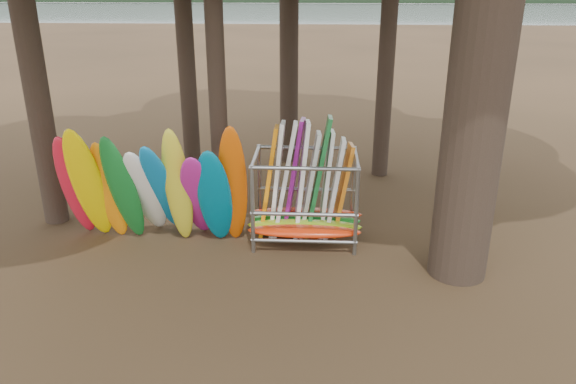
{
  "coord_description": "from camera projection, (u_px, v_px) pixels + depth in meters",
  "views": [
    {
      "loc": [
        1.1,
        -9.81,
        5.86
      ],
      "look_at": [
        0.48,
        1.5,
        1.4
      ],
      "focal_mm": 35.0,
      "sensor_mm": 36.0,
      "label": 1
    }
  ],
  "objects": [
    {
      "name": "ground",
      "position": [
        260.0,
        283.0,
        11.32
      ],
      "size": [
        120.0,
        120.0,
        0.0
      ],
      "primitive_type": "plane",
      "color": "#47331E",
      "rests_on": "ground"
    },
    {
      "name": "lake",
      "position": [
        311.0,
        24.0,
        67.06
      ],
      "size": [
        160.0,
        160.0,
        0.0
      ],
      "primitive_type": "plane",
      "color": "gray",
      "rests_on": "ground"
    },
    {
      "name": "kayak_row",
      "position": [
        152.0,
        190.0,
        12.49
      ],
      "size": [
        4.32,
        2.08,
        3.06
      ],
      "color": "red",
      "rests_on": "ground"
    },
    {
      "name": "storage_rack",
      "position": [
        305.0,
        199.0,
        12.88
      ],
      "size": [
        2.73,
        1.54,
        2.92
      ],
      "color": "gray",
      "rests_on": "ground"
    }
  ]
}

